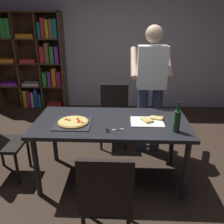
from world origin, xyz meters
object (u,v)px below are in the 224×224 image
chair_near_camera (106,195)px  chair_far_side (114,111)px  dining_table (111,127)px  bookshelf (32,62)px  kitchen_scissors (111,130)px  person_serving_pizza (151,84)px  wine_bottle (177,121)px  pepperoni_pizza_on_tray (73,122)px

chair_near_camera → chair_far_side: same height
dining_table → chair_near_camera: bearing=-90.0°
chair_far_side → bookshelf: bookshelf is taller
dining_table → kitchen_scissors: 0.26m
chair_near_camera → bookshelf: bookshelf is taller
person_serving_pizza → wine_bottle: person_serving_pizza is taller
bookshelf → wine_bottle: bookshelf is taller
wine_bottle → person_serving_pizza: bearing=100.0°
person_serving_pizza → kitchen_scissors: 1.09m
chair_far_side → pepperoni_pizza_on_tray: size_ratio=2.31×
chair_near_camera → chair_far_side: size_ratio=1.00×
pepperoni_pizza_on_tray → kitchen_scissors: 0.45m
chair_near_camera → kitchen_scissors: size_ratio=4.54×
dining_table → bookshelf: 2.95m
dining_table → pepperoni_pizza_on_tray: pepperoni_pizza_on_tray is taller
dining_table → chair_near_camera: size_ratio=1.90×
chair_near_camera → pepperoni_pizza_on_tray: 0.96m
chair_far_side → person_serving_pizza: size_ratio=0.51×
chair_far_side → kitchen_scissors: size_ratio=4.54×
bookshelf → pepperoni_pizza_on_tray: bookshelf is taller
pepperoni_pizza_on_tray → kitchen_scissors: size_ratio=1.96×
chair_far_side → bookshelf: size_ratio=0.46×
dining_table → person_serving_pizza: size_ratio=0.98×
pepperoni_pizza_on_tray → dining_table: bearing=12.0°
chair_near_camera → wine_bottle: (0.66, 0.68, 0.36)m
chair_far_side → person_serving_pizza: person_serving_pizza is taller
kitchen_scissors → bookshelf: bearing=123.5°
chair_near_camera → pepperoni_pizza_on_tray: size_ratio=2.31×
bookshelf → kitchen_scissors: bookshelf is taller
dining_table → kitchen_scissors: (0.01, -0.24, 0.08)m
chair_near_camera → pepperoni_pizza_on_tray: (-0.41, 0.83, 0.25)m
chair_near_camera → chair_far_side: 1.83m
person_serving_pizza → kitchen_scissors: (-0.49, -0.94, -0.24)m
dining_table → person_serving_pizza: bearing=54.2°
pepperoni_pizza_on_tray → chair_near_camera: bearing=-63.5°
person_serving_pizza → wine_bottle: (0.16, -0.93, -0.13)m
kitchen_scissors → wine_bottle: bearing=0.9°
chair_near_camera → dining_table: bearing=90.0°
person_serving_pizza → wine_bottle: size_ratio=5.54×
chair_far_side → dining_table: bearing=-90.0°
bookshelf → kitchen_scissors: 3.15m
dining_table → bookshelf: bearing=125.9°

